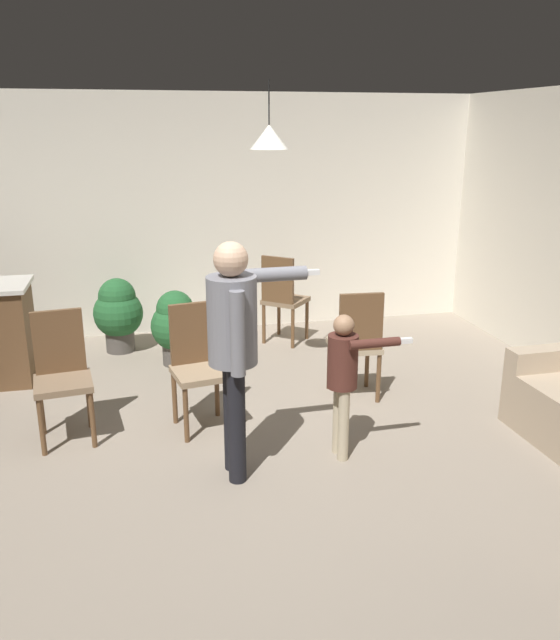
% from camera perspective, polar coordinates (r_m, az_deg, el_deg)
% --- Properties ---
extents(ground, '(7.68, 7.68, 0.00)m').
position_cam_1_polar(ground, '(4.87, -1.52, -11.80)').
color(ground, gray).
extents(wall_back, '(6.40, 0.10, 2.70)m').
position_cam_1_polar(wall_back, '(7.50, -6.43, 9.25)').
color(wall_back, silver).
rests_on(wall_back, ground).
extents(person_adult, '(0.81, 0.49, 1.64)m').
position_cam_1_polar(person_adult, '(4.21, -4.07, -1.40)').
color(person_adult, black).
rests_on(person_adult, ground).
extents(person_child, '(0.57, 0.32, 1.09)m').
position_cam_1_polar(person_child, '(4.58, 5.71, -4.48)').
color(person_child, tan).
rests_on(person_child, ground).
extents(dining_chair_by_counter, '(0.47, 0.47, 1.00)m').
position_cam_1_polar(dining_chair_by_counter, '(5.17, -18.85, -4.35)').
color(dining_chair_by_counter, brown).
rests_on(dining_chair_by_counter, ground).
extents(dining_chair_near_wall, '(0.45, 0.45, 1.00)m').
position_cam_1_polar(dining_chair_near_wall, '(5.61, 6.84, -1.84)').
color(dining_chair_near_wall, brown).
rests_on(dining_chair_near_wall, ground).
extents(dining_chair_centre_back, '(0.49, 0.49, 1.00)m').
position_cam_1_polar(dining_chair_centre_back, '(5.13, -7.30, -3.70)').
color(dining_chair_centre_back, brown).
rests_on(dining_chair_centre_back, ground).
extents(dining_chair_spare, '(0.59, 0.59, 1.00)m').
position_cam_1_polar(dining_chair_spare, '(7.04, 0.23, 2.17)').
color(dining_chair_spare, brown).
rests_on(dining_chair_spare, ground).
extents(potted_plant_corner, '(0.50, 0.50, 0.77)m').
position_cam_1_polar(potted_plant_corner, '(6.53, -9.28, -0.37)').
color(potted_plant_corner, '#4C4742').
rests_on(potted_plant_corner, ground).
extents(potted_plant_by_wall, '(0.52, 0.52, 0.80)m').
position_cam_1_polar(potted_plant_by_wall, '(7.03, -14.22, 0.74)').
color(potted_plant_by_wall, '#4C4742').
rests_on(potted_plant_by_wall, ground).
extents(ceiling_light_pendant, '(0.32, 0.32, 0.55)m').
position_cam_1_polar(ceiling_light_pendant, '(5.52, -0.98, 16.01)').
color(ceiling_light_pendant, silver).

